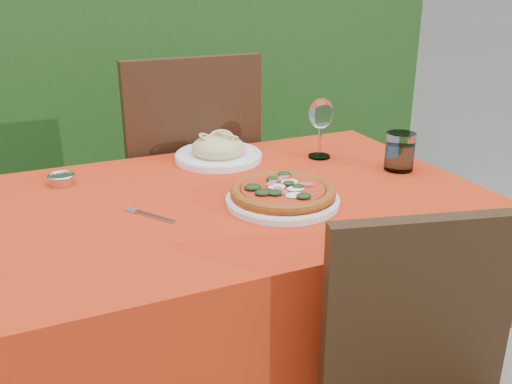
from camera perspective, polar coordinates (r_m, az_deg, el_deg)
name	(u,v)px	position (r m, az deg, el deg)	size (l,w,h in m)	color
hedge	(119,56)	(2.94, -13.56, 13.09)	(3.20, 0.55, 1.78)	black
dining_table	(242,245)	(1.59, -1.40, -5.28)	(1.26, 0.86, 0.75)	#432D15
chair_far	(187,176)	(2.12, -6.91, 1.60)	(0.47, 0.47, 1.05)	black
pizza_plate	(283,194)	(1.45, 2.70, -0.25)	(0.34, 0.34, 0.05)	silver
pasta_plate	(218,151)	(1.80, -3.79, 4.08)	(0.27, 0.27, 0.08)	white
water_glass	(400,153)	(1.75, 14.17, 3.77)	(0.09, 0.09, 0.11)	silver
wine_glass	(321,116)	(1.80, 6.51, 7.58)	(0.08, 0.08, 0.19)	white
fork	(155,217)	(1.40, -10.10, -2.43)	(0.02, 0.17, 0.00)	#B3B4BA
steel_ramekin	(62,180)	(1.68, -18.87, 1.16)	(0.07, 0.07, 0.03)	#B7B6BE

